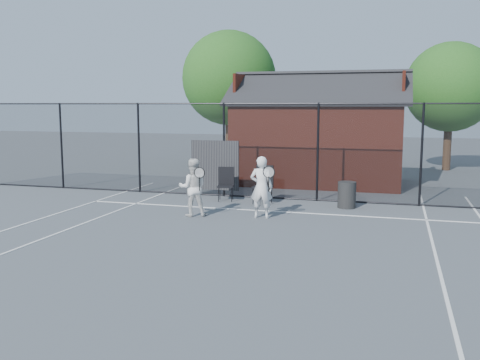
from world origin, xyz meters
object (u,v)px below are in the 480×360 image
(player_front, at_px, (261,187))
(waste_bin, at_px, (347,195))
(chair_left, at_px, (226,185))
(chair_right, at_px, (263,185))
(player_back, at_px, (193,187))
(clubhouse, at_px, (320,140))

(player_front, height_order, waste_bin, player_front)
(chair_left, bearing_deg, waste_bin, -14.29)
(chair_left, distance_m, chair_right, 1.21)
(player_back, relative_size, chair_right, 1.39)
(clubhouse, bearing_deg, chair_left, -114.83)
(player_front, bearing_deg, chair_left, 127.90)
(player_back, bearing_deg, chair_left, 86.81)
(waste_bin, bearing_deg, chair_right, -179.93)
(clubhouse, height_order, chair_right, clubhouse)
(player_back, distance_m, waste_bin, 4.47)
(player_back, xyz_separation_m, chair_right, (1.34, 2.28, -0.22))
(clubhouse, relative_size, chair_left, 6.47)
(clubhouse, bearing_deg, chair_right, -101.53)
(clubhouse, distance_m, chair_left, 5.36)
(clubhouse, relative_size, waste_bin, 8.60)
(chair_left, xyz_separation_m, waste_bin, (3.69, -0.14, -0.12))
(player_front, relative_size, chair_left, 1.61)
(player_front, bearing_deg, waste_bin, 44.81)
(player_back, bearing_deg, chair_right, 59.61)
(clubhouse, relative_size, player_front, 4.01)
(player_back, xyz_separation_m, waste_bin, (3.82, 2.28, -0.39))
(clubhouse, height_order, player_back, clubhouse)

